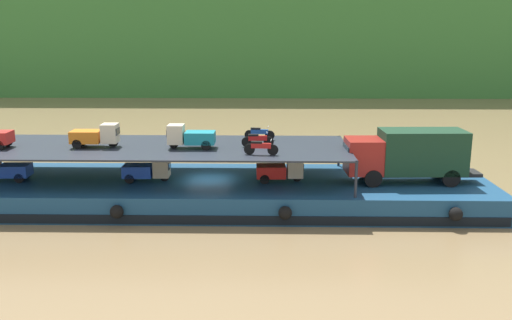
# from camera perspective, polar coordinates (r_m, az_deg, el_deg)

# --- Properties ---
(ground_plane) EXTENTS (400.00, 400.00, 0.00)m
(ground_plane) POSITION_cam_1_polar(r_m,az_deg,el_deg) (33.16, -4.90, -4.52)
(ground_plane) COLOR olive
(cargo_barge) EXTENTS (33.33, 8.62, 1.50)m
(cargo_barge) POSITION_cam_1_polar(r_m,az_deg,el_deg) (32.92, -4.93, -3.29)
(cargo_barge) COLOR navy
(cargo_barge) RESTS_ON ground
(covered_lorry) EXTENTS (7.91, 2.50, 3.10)m
(covered_lorry) POSITION_cam_1_polar(r_m,az_deg,el_deg) (32.79, 15.66, 0.60)
(covered_lorry) COLOR maroon
(covered_lorry) RESTS_ON cargo_barge
(cargo_rack) EXTENTS (24.13, 7.24, 2.00)m
(cargo_rack) POSITION_cam_1_polar(r_m,az_deg,el_deg) (32.91, -11.61, 1.31)
(cargo_rack) COLOR #232833
(cargo_rack) RESTS_ON cargo_barge
(mini_truck_lower_stern) EXTENTS (2.79, 1.29, 1.38)m
(mini_truck_lower_stern) POSITION_cam_1_polar(r_m,az_deg,el_deg) (35.38, -24.75, -0.90)
(mini_truck_lower_stern) COLOR #1E47B7
(mini_truck_lower_stern) RESTS_ON cargo_barge
(mini_truck_lower_aft) EXTENTS (2.75, 1.22, 1.38)m
(mini_truck_lower_aft) POSITION_cam_1_polar(r_m,az_deg,el_deg) (32.69, -11.28, -1.00)
(mini_truck_lower_aft) COLOR #1E47B7
(mini_truck_lower_aft) RESTS_ON cargo_barge
(mini_truck_lower_mid) EXTENTS (2.78, 1.27, 1.38)m
(mini_truck_lower_mid) POSITION_cam_1_polar(r_m,az_deg,el_deg) (32.00, 2.59, -1.06)
(mini_truck_lower_mid) COLOR red
(mini_truck_lower_mid) RESTS_ON cargo_barge
(mini_truck_upper_mid) EXTENTS (2.75, 1.22, 1.38)m
(mini_truck_upper_mid) POSITION_cam_1_polar(r_m,az_deg,el_deg) (33.23, -16.42, 2.47)
(mini_truck_upper_mid) COLOR orange
(mini_truck_upper_mid) RESTS_ON cargo_rack
(mini_truck_upper_fore) EXTENTS (2.75, 1.21, 1.38)m
(mini_truck_upper_fore) POSITION_cam_1_polar(r_m,az_deg,el_deg) (31.79, -6.88, 2.45)
(mini_truck_upper_fore) COLOR teal
(mini_truck_upper_fore) RESTS_ON cargo_rack
(motorcycle_upper_port) EXTENTS (1.90, 0.55, 0.87)m
(motorcycle_upper_port) POSITION_cam_1_polar(r_m,az_deg,el_deg) (29.87, 0.50, 1.35)
(motorcycle_upper_port) COLOR black
(motorcycle_upper_port) RESTS_ON cargo_rack
(motorcycle_upper_centre) EXTENTS (1.90, 0.55, 0.87)m
(motorcycle_upper_centre) POSITION_cam_1_polar(r_m,az_deg,el_deg) (32.00, 0.13, 2.15)
(motorcycle_upper_centre) COLOR black
(motorcycle_upper_centre) RESTS_ON cargo_rack
(motorcycle_upper_stbd) EXTENTS (1.90, 0.55, 0.87)m
(motorcycle_upper_stbd) POSITION_cam_1_polar(r_m,az_deg,el_deg) (34.14, 0.34, 2.85)
(motorcycle_upper_stbd) COLOR black
(motorcycle_upper_stbd) RESTS_ON cargo_rack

